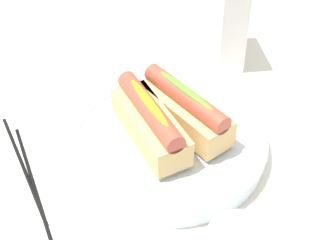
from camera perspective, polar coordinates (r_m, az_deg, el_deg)
name	(u,v)px	position (r m, az deg, el deg)	size (l,w,h in m)	color
ground_plane	(168,150)	(0.65, 0.05, -3.68)	(2.40, 2.40, 0.00)	silver
serving_bowl	(168,139)	(0.65, 0.00, -2.30)	(0.27, 0.27, 0.03)	silver
hotdog_front	(150,123)	(0.61, -2.19, -0.38)	(0.16, 0.08, 0.06)	#DBB270
hotdog_back	(185,108)	(0.63, 2.11, 1.43)	(0.16, 0.11, 0.06)	#DBB270
napkin_box	(227,19)	(0.81, 7.28, 12.28)	(0.11, 0.04, 0.15)	white
chopstick_near	(32,180)	(0.64, -16.42, -7.19)	(0.01, 0.01, 0.22)	black
chopstick_far	(23,166)	(0.66, -17.52, -5.42)	(0.01, 0.01, 0.22)	black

